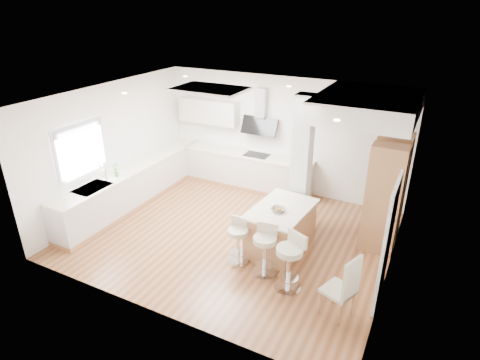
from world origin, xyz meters
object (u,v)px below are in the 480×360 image
Objects in this scene: peninsula at (281,228)px; bar_stool_b at (265,247)px; bar_stool_c at (290,259)px; bar_stool_a at (238,238)px; dining_chair at (345,286)px.

bar_stool_b is at bearing -81.52° from peninsula.
bar_stool_a is at bearing -169.99° from bar_stool_c.
bar_stool_b is at bearing -176.88° from dining_chair.
bar_stool_b is (0.05, -0.85, 0.09)m from peninsula.
dining_chair is at bearing -23.07° from bar_stool_a.
bar_stool_a is 0.92× the size of bar_stool_b.
bar_stool_b is 0.93× the size of bar_stool_c.
bar_stool_c reaches higher than bar_stool_a.
bar_stool_a is 0.57m from bar_stool_b.
peninsula is 1.19m from bar_stool_c.
bar_stool_b reaches higher than bar_stool_a.
dining_chair reaches higher than bar_stool_b.
peninsula is 0.86m from bar_stool_b.
peninsula is at bearing 84.95° from bar_stool_b.
bar_stool_c is at bearing -56.10° from peninsula.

